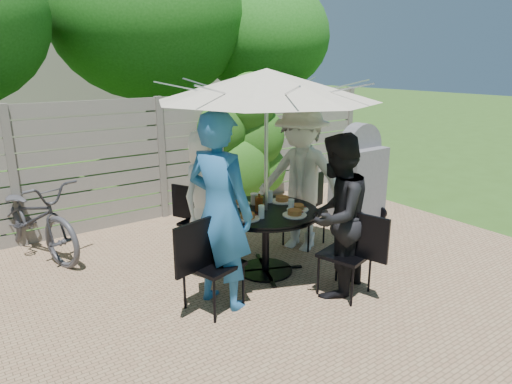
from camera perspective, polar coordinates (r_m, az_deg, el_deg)
backyard_envelope at (r=13.88m, az=-24.68°, el=15.79°), size 60.00×60.00×5.00m
patio_table at (r=5.12m, az=1.22°, el=-4.68°), size 1.50×1.50×0.76m
umbrella at (r=4.79m, az=1.34°, el=13.24°), size 3.04×3.04×2.27m
chair_back at (r=5.75m, az=-7.05°, el=-5.30°), size 0.55×0.66×0.86m
person_back at (r=5.49m, az=-6.15°, el=-0.31°), size 0.92×0.76×1.60m
chair_left at (r=4.49m, az=-5.43°, el=-11.17°), size 0.74×0.57×0.97m
person_left at (r=4.33m, az=-4.53°, el=-2.48°), size 0.69×0.83×1.94m
chair_front at (r=4.82m, az=11.14°, el=-9.60°), size 0.55×0.71×0.92m
person_front at (r=4.66m, az=9.98°, el=-3.00°), size 0.99×0.89×1.68m
chair_right at (r=6.00m, az=6.08°, el=-4.15°), size 0.70×0.55×0.92m
person_right at (r=5.69m, az=5.64°, el=1.62°), size 1.09×1.37×1.86m
plate_back at (r=5.22m, az=-2.12°, el=-1.31°), size 0.26×0.26×0.06m
plate_left at (r=4.75m, az=-1.04°, el=-3.11°), size 0.26×0.26×0.06m
plate_front at (r=4.87m, az=4.85°, el=-2.69°), size 0.26×0.26×0.06m
plate_right at (r=5.33m, az=3.27°, el=-0.97°), size 0.26×0.26×0.06m
plate_extra at (r=5.04m, az=5.22°, el=-2.01°), size 0.24×0.24×0.06m
glass_left at (r=4.76m, az=0.68°, el=-2.49°), size 0.07×0.07×0.14m
glass_front at (r=4.98m, az=4.42°, el=-1.67°), size 0.07×0.07×0.14m
glass_right at (r=5.28m, az=1.75°, el=-0.59°), size 0.07×0.07×0.14m
syrup_jug at (r=4.99m, az=0.39°, el=-1.46°), size 0.09×0.09×0.16m
coffee_cup at (r=5.22m, az=-0.24°, el=-0.92°), size 0.08×0.08×0.12m
bicycle at (r=6.23m, az=-26.20°, el=-2.88°), size 1.25×2.00×0.99m
bbq_grill at (r=7.09m, az=12.65°, el=2.02°), size 0.73×0.57×1.46m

